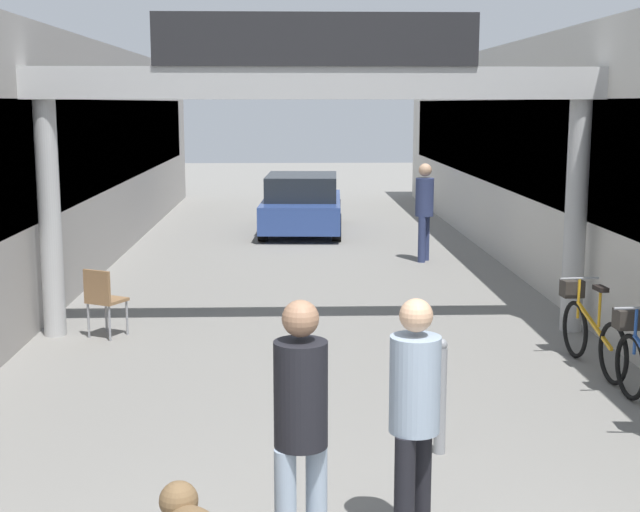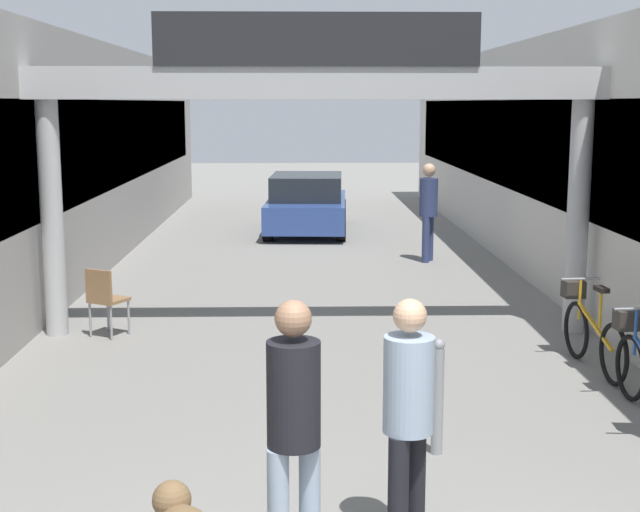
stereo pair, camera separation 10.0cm
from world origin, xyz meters
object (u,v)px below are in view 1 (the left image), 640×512
Objects in this scene: bicycle_orange_farthest at (589,329)px; bollard_post_metal at (440,395)px; pedestrian_carrying_crate at (424,205)px; cafe_chair_wood_nearer at (103,296)px; pedestrian_with_dog at (301,417)px; pedestrian_companion at (414,405)px; parked_car_blue at (302,204)px.

bicycle_orange_farthest is 1.68× the size of bollard_post_metal.
cafe_chair_wood_nearer is at bearing -132.32° from pedestrian_carrying_crate.
bollard_post_metal is (1.20, 1.84, -0.50)m from pedestrian_with_dog.
pedestrian_companion reaches higher than cafe_chair_wood_nearer.
pedestrian_companion is at bearing -98.95° from pedestrian_carrying_crate.
cafe_chair_wood_nearer is 0.22× the size of parked_car_blue.
pedestrian_carrying_crate is at bearing 82.28° from bollard_post_metal.
parked_car_blue reaches higher than cafe_chair_wood_nearer.
pedestrian_carrying_crate is at bearing -60.66° from parked_car_blue.
pedestrian_carrying_crate reaches higher than pedestrian_with_dog.
pedestrian_carrying_crate is 1.83× the size of bollard_post_metal.
pedestrian_with_dog is at bearing -102.48° from pedestrian_carrying_crate.
pedestrian_carrying_crate is (2.46, 11.12, 0.05)m from pedestrian_with_dog.
pedestrian_carrying_crate reaches higher than pedestrian_companion.
pedestrian_carrying_crate is at bearing 77.52° from pedestrian_with_dog.
pedestrian_carrying_crate is 6.92m from bicycle_orange_farthest.
parked_car_blue is (0.24, 15.08, -0.37)m from pedestrian_with_dog.
bollard_post_metal is (0.45, 1.54, -0.46)m from pedestrian_companion.
bicycle_orange_farthest is 5.92m from cafe_chair_wood_nearer.
pedestrian_with_dog is 1.04× the size of pedestrian_companion.
pedestrian_companion is 10.94m from pedestrian_carrying_crate.
pedestrian_companion reaches higher than parked_car_blue.
parked_car_blue reaches higher than bicycle_orange_farthest.
bollard_post_metal is (-1.26, -9.27, -0.55)m from pedestrian_carrying_crate.
bollard_post_metal is 1.13× the size of cafe_chair_wood_nearer.
bollard_post_metal is 5.33m from cafe_chair_wood_nearer.
parked_car_blue is at bearing 92.03° from pedestrian_companion.
pedestrian_with_dog is 1.75× the size of bollard_post_metal.
pedestrian_companion is 0.41× the size of parked_car_blue.
cafe_chair_wood_nearer is at bearing 120.33° from pedestrian_companion.
pedestrian_carrying_crate reaches higher than parked_car_blue.
pedestrian_companion is at bearing -106.15° from bollard_post_metal.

